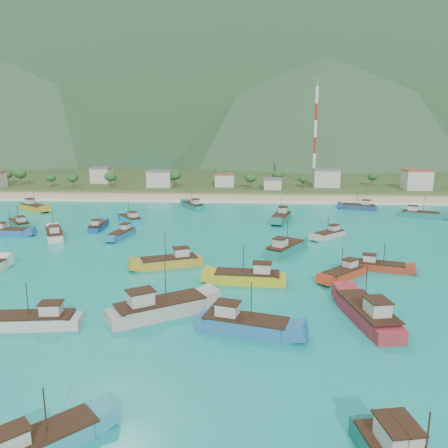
# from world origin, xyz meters

# --- Properties ---
(ground) EXTENTS (600.00, 600.00, 0.00)m
(ground) POSITION_xyz_m (0.00, 0.00, 0.00)
(ground) COLOR #0C8388
(ground) RESTS_ON ground
(beach) EXTENTS (400.00, 18.00, 1.20)m
(beach) POSITION_xyz_m (0.00, 79.00, 0.00)
(beach) COLOR beige
(beach) RESTS_ON ground
(land) EXTENTS (400.00, 110.00, 2.40)m
(land) POSITION_xyz_m (0.00, 140.00, 0.00)
(land) COLOR #385123
(land) RESTS_ON ground
(surf_line) EXTENTS (400.00, 2.50, 0.08)m
(surf_line) POSITION_xyz_m (0.00, 69.50, 0.00)
(surf_line) COLOR white
(surf_line) RESTS_ON ground
(mountains) EXTENTS (1520.00, 440.00, 260.00)m
(mountains) POSITION_xyz_m (-18.31, 403.81, 106.83)
(mountains) COLOR slate
(mountains) RESTS_ON ground
(village) EXTENTS (220.10, 29.71, 7.57)m
(village) POSITION_xyz_m (22.70, 102.28, 4.82)
(village) COLOR beige
(village) RESTS_ON ground
(vegetation) EXTENTS (278.91, 25.74, 8.24)m
(vegetation) POSITION_xyz_m (-8.41, 102.98, 5.05)
(vegetation) COLOR #235623
(vegetation) RESTS_ON ground
(radio_tower) EXTENTS (1.20, 1.20, 41.40)m
(radio_tower) POSITION_xyz_m (38.75, 108.00, 22.30)
(radio_tower) COLOR red
(radio_tower) RESTS_ON ground
(boat_0) EXTENTS (6.43, 12.69, 7.20)m
(boat_0) POSITION_xyz_m (20.88, 37.42, 0.92)
(boat_0) COLOR #1A725B
(boat_0) RESTS_ON ground
(boat_2) EXTENTS (10.18, 3.12, 5.99)m
(boat_2) POSITION_xyz_m (-46.12, 15.81, 0.70)
(boat_2) COLOR #22589F
(boat_2) RESTS_ON ground
(boat_3) EXTENTS (13.36, 10.73, 7.92)m
(boat_3) POSITION_xyz_m (0.56, -28.71, 1.05)
(boat_3) COLOR #A5A096
(boat_3) RESTS_ON ground
(boat_4) EXTENTS (6.34, 13.68, 7.79)m
(boat_4) POSITION_xyz_m (28.17, -28.60, 1.02)
(boat_4) COLOR maroon
(boat_4) RESTS_ON ground
(boat_5) EXTENTS (8.75, 10.15, 6.15)m
(boat_5) POSITION_xyz_m (-21.04, 33.32, 0.73)
(boat_5) COLOR teal
(boat_5) RESTS_ON ground
(boat_6) EXTENTS (9.08, 12.07, 7.05)m
(boat_6) POSITION_xyz_m (19.63, 4.04, 0.89)
(boat_6) COLOR #1C7A69
(boat_6) RESTS_ON ground
(boat_8) EXTENTS (8.69, 8.60, 5.58)m
(boat_8) POSITION_xyz_m (31.04, 18.55, 0.62)
(boat_8) COLOR #B0ABA1
(boat_8) RESTS_ON ground
(boat_10) EXTENTS (8.98, 9.48, 5.96)m
(boat_10) POSITION_xyz_m (-48.42, 25.26, 0.69)
(boat_10) COLOR #1F7047
(boat_10) RESTS_ON ground
(boat_11) EXTENTS (12.24, 6.34, 6.94)m
(boat_11) POSITION_xyz_m (12.09, -32.52, 0.87)
(boat_11) COLOR #26639A
(boat_11) RESTS_ON ground
(boat_13) EXTENTS (3.36, 9.54, 5.54)m
(boat_13) POSITION_xyz_m (-26.66, 23.63, 0.61)
(boat_13) COLOR navy
(boat_13) RESTS_ON ground
(boat_14) EXTENTS (8.82, 8.92, 5.72)m
(boat_14) POSITION_xyz_m (28.67, -10.65, 0.65)
(boat_14) COLOR #B53419
(boat_14) RESTS_ON ground
(boat_18) EXTENTS (8.69, 11.22, 6.59)m
(boat_18) POSITION_xyz_m (-6.65, 56.14, 0.81)
(boat_18) COLOR #15786D
(boat_18) RESTS_ON ground
(boat_19) EXTENTS (8.16, 11.42, 6.60)m
(boat_19) POSITION_xyz_m (-33.51, 13.49, 0.81)
(boat_19) COLOR beige
(boat_19) RESTS_ON ground
(boat_20) EXTENTS (11.17, 4.58, 6.41)m
(boat_20) POSITION_xyz_m (-14.30, -33.11, 0.77)
(boat_20) COLOR #BDB2AB
(boat_20) RESTS_ON ground
(boat_22) EXTENTS (8.78, 8.72, 5.65)m
(boat_22) POSITION_xyz_m (-3.30, -54.61, 0.63)
(boat_22) COLOR teal
(boat_22) RESTS_ON ground
(boat_23) EXTENTS (11.63, 9.54, 6.94)m
(boat_23) POSITION_xyz_m (-56.68, 49.02, 0.87)
(boat_23) COLOR #AD911F
(boat_23) RESTS_ON ground
(boat_24) EXTENTS (12.01, 4.26, 6.98)m
(boat_24) POSITION_xyz_m (12.47, -14.65, 0.88)
(boat_24) COLOR gold
(boat_24) RESTS_ON ground
(boat_25) EXTENTS (11.51, 6.95, 6.54)m
(boat_25) POSITION_xyz_m (61.47, 45.60, 0.80)
(boat_25) COLOR #206C62
(boat_25) RESTS_ON ground
(boat_26) EXTENTS (11.12, 6.14, 6.30)m
(boat_26) POSITION_xyz_m (47.02, 57.85, 0.75)
(boat_26) COLOR navy
(boat_26) RESTS_ON ground
(boat_28) EXTENTS (11.80, 7.56, 6.73)m
(boat_28) POSITION_xyz_m (-2.11, -6.64, 0.83)
(boat_28) COLOR #AF8C24
(boat_28) RESTS_ON ground
(boat_29) EXTENTS (4.50, 10.05, 5.73)m
(boat_29) POSITION_xyz_m (-17.98, 15.65, 0.65)
(boat_29) COLOR teal
(boat_29) RESTS_ON ground
(boat_30) EXTENTS (9.75, 5.20, 5.52)m
(boat_30) POSITION_xyz_m (35.77, -6.11, 0.61)
(boat_30) COLOR maroon
(boat_30) RESTS_ON ground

